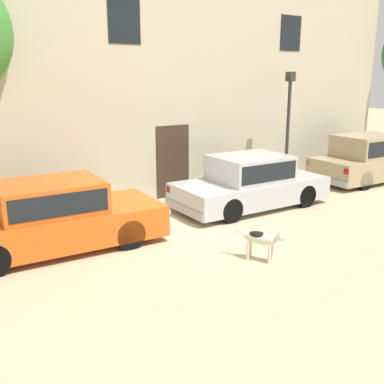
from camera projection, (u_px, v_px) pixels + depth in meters
ground_plane at (177, 236)px, 9.97m from camera, size 80.00×80.00×0.00m
parked_sedan_nearest at (53, 216)px, 9.10m from camera, size 4.61×2.05×1.43m
parked_sedan_second at (250, 182)px, 12.04m from camera, size 4.42×1.95×1.42m
parked_sedan_third at (370, 158)px, 15.11m from camera, size 4.55×2.00×1.57m
apartment_block at (176, 73)px, 16.07m from camera, size 13.99×6.37×7.14m
stray_dog_spotted at (262, 239)px, 8.55m from camera, size 0.58×0.95×0.67m
street_lamp at (289, 115)px, 13.59m from camera, size 0.22×0.22×3.59m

